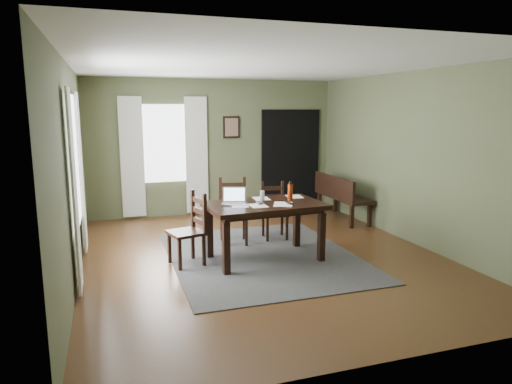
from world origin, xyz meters
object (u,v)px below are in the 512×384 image
object	(u,v)px
chair_back_right	(274,211)
bench	(340,194)
laptop	(234,199)
water_bottle	(290,191)
chair_end	(190,230)
dining_table	(265,210)
chair_back_left	(233,212)

from	to	relation	value
chair_back_right	bench	bearing A→B (deg)	32.49
chair_back_right	laptop	bearing A→B (deg)	-129.53
bench	water_bottle	size ratio (longest dim) A/B	5.86
chair_end	laptop	distance (m)	0.74
chair_back_right	bench	distance (m)	1.83
laptop	water_bottle	xyz separation A→B (m)	(0.86, 0.06, 0.06)
bench	chair_back_right	bearing A→B (deg)	115.88
chair_end	chair_back_right	bearing A→B (deg)	104.60
chair_back_right	chair_end	bearing A→B (deg)	-144.02
dining_table	water_bottle	xyz separation A→B (m)	(0.45, 0.16, 0.22)
bench	chair_end	bearing A→B (deg)	117.60
bench	water_bottle	xyz separation A→B (m)	(-1.71, -1.63, 0.43)
chair_back_left	water_bottle	xyz separation A→B (m)	(0.65, -0.78, 0.43)
chair_back_left	laptop	bearing A→B (deg)	-93.63
dining_table	laptop	bearing A→B (deg)	161.71
chair_back_left	bench	xyz separation A→B (m)	(2.36, 0.85, 0.01)
chair_end	laptop	world-z (taller)	laptop
water_bottle	chair_back_left	bearing A→B (deg)	129.53
chair_end	bench	world-z (taller)	chair_end
chair_back_right	laptop	xyz separation A→B (m)	(-0.93, -0.89, 0.42)
chair_end	dining_table	bearing A→B (deg)	68.52
dining_table	chair_back_left	distance (m)	0.99
chair_back_right	bench	xyz separation A→B (m)	(1.64, 0.80, 0.06)
chair_back_left	bench	world-z (taller)	chair_back_left
dining_table	bench	world-z (taller)	bench
bench	chair_back_left	bearing A→B (deg)	109.84
chair_back_right	chair_back_left	bearing A→B (deg)	-169.14
water_bottle	chair_back_right	bearing A→B (deg)	85.46
chair_back_left	chair_back_right	world-z (taller)	chair_back_left
water_bottle	chair_end	bearing A→B (deg)	-178.52
chair_back_left	water_bottle	size ratio (longest dim) A/B	3.97
water_bottle	bench	bearing A→B (deg)	43.69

